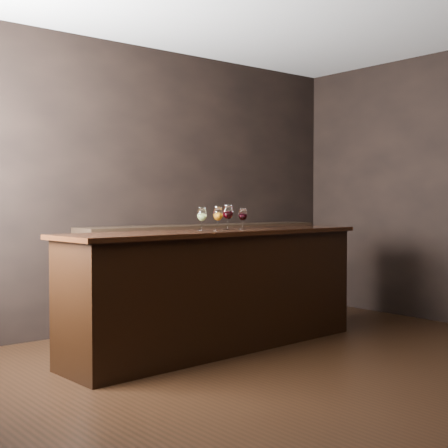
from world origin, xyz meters
TOP-DOWN VIEW (x-y plane):
  - ground at (0.00, 0.00)m, footprint 5.00×5.00m
  - room_shell at (-0.23, 0.11)m, footprint 5.02×4.52m
  - bar_counter at (-0.06, 0.98)m, footprint 2.81×0.75m
  - bar_top at (-0.06, 0.98)m, footprint 2.91×0.82m
  - back_bar_shelf at (0.61, 2.03)m, footprint 2.81×0.40m
  - glass_white at (-0.21, 1.01)m, footprint 0.08×0.08m
  - glass_amber at (-0.08, 0.96)m, footprint 0.09×0.09m
  - glass_red_a at (0.07, 1.01)m, footprint 0.09×0.09m
  - glass_red_b at (0.22, 0.99)m, footprint 0.08×0.08m

SIDE VIEW (x-z plane):
  - ground at x=0.00m, z-range 0.00..0.00m
  - bar_counter at x=-0.06m, z-range 0.00..0.97m
  - back_bar_shelf at x=0.61m, z-range 0.00..1.01m
  - bar_top at x=-0.06m, z-range 0.97..1.01m
  - glass_red_b at x=0.22m, z-range 1.04..1.23m
  - glass_white at x=-0.21m, z-range 1.04..1.24m
  - glass_amber at x=-0.08m, z-range 1.05..1.25m
  - glass_red_a at x=0.07m, z-range 1.05..1.27m
  - room_shell at x=-0.23m, z-range 0.40..3.21m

